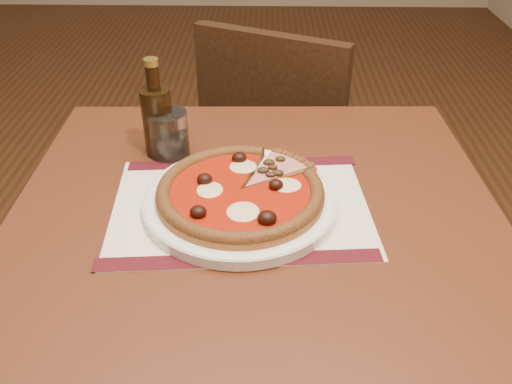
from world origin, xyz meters
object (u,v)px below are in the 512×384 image
(plate, at_px, (240,201))
(pizza, at_px, (240,191))
(table, at_px, (256,262))
(water_glass, at_px, (169,134))
(bottle, at_px, (157,118))
(chair_far, at_px, (283,149))

(plate, height_order, pizza, pizza)
(table, distance_m, water_glass, 0.29)
(plate, xyz_separation_m, bottle, (-0.16, 0.17, 0.06))
(plate, relative_size, bottle, 1.69)
(plate, height_order, water_glass, water_glass)
(chair_far, distance_m, bottle, 0.63)
(chair_far, xyz_separation_m, pizza, (-0.09, -0.65, 0.29))
(chair_far, distance_m, water_glass, 0.61)
(plate, bearing_deg, bottle, 132.89)
(chair_far, relative_size, plate, 2.72)
(table, xyz_separation_m, pizza, (-0.03, 0.02, 0.13))
(plate, bearing_deg, table, -38.85)
(table, xyz_separation_m, plate, (-0.03, 0.02, 0.11))
(pizza, bearing_deg, table, -38.66)
(plate, distance_m, pizza, 0.02)
(table, distance_m, bottle, 0.32)
(plate, relative_size, water_glass, 3.56)
(pizza, xyz_separation_m, bottle, (-0.16, 0.17, 0.04))
(plate, distance_m, water_glass, 0.22)
(chair_far, xyz_separation_m, bottle, (-0.25, -0.47, 0.33))
(table, relative_size, plate, 2.60)
(bottle, bearing_deg, pizza, -47.14)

